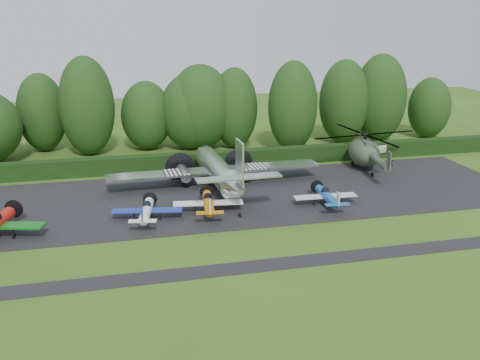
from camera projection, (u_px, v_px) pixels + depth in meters
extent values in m
plane|color=#2E5217|center=(203.00, 239.00, 44.81)|extent=(160.00, 160.00, 0.00)
cube|color=black|center=(186.00, 200.00, 54.10)|extent=(70.00, 18.00, 0.01)
cube|color=black|center=(216.00, 271.00, 39.24)|extent=(70.00, 2.00, 0.00)
cube|color=black|center=(174.00, 170.00, 64.32)|extent=(90.00, 1.60, 2.00)
cylinder|color=silver|center=(218.00, 170.00, 57.11)|extent=(2.45, 12.76, 2.45)
cone|color=silver|center=(206.00, 154.00, 63.75)|extent=(2.45, 1.60, 2.45)
cone|color=silver|center=(233.00, 187.00, 49.84)|extent=(2.45, 3.19, 2.45)
sphere|color=black|center=(208.00, 151.00, 62.64)|extent=(1.60, 1.60, 1.60)
cube|color=silver|center=(216.00, 170.00, 58.20)|extent=(23.40, 2.55, 0.23)
cube|color=white|center=(177.00, 172.00, 57.23)|extent=(2.77, 2.66, 0.05)
cube|color=white|center=(254.00, 167.00, 59.09)|extent=(2.77, 2.66, 0.05)
cylinder|color=silver|center=(184.00, 173.00, 58.13)|extent=(1.17, 3.40, 1.17)
cylinder|color=silver|center=(245.00, 169.00, 59.61)|extent=(1.17, 3.40, 1.17)
cylinder|color=black|center=(181.00, 167.00, 60.35)|extent=(3.40, 0.03, 3.40)
cylinder|color=black|center=(240.00, 163.00, 61.83)|extent=(3.40, 0.03, 3.40)
cube|color=silver|center=(235.00, 178.00, 48.70)|extent=(7.98, 1.49, 0.15)
cube|color=silver|center=(236.00, 163.00, 47.96)|extent=(0.19, 2.34, 4.04)
cylinder|color=black|center=(185.00, 184.00, 58.08)|extent=(0.27, 0.96, 0.96)
cylinder|color=black|center=(246.00, 180.00, 59.57)|extent=(0.27, 0.96, 0.96)
cylinder|color=black|center=(236.00, 216.00, 49.37)|extent=(0.19, 0.47, 0.47)
cylinder|color=black|center=(2.00, 209.00, 47.93)|extent=(1.71, 0.02, 1.71)
cylinder|color=black|center=(14.00, 235.00, 45.12)|extent=(0.16, 0.50, 0.50)
cylinder|color=black|center=(1.00, 225.00, 47.24)|extent=(0.14, 0.46, 0.46)
cylinder|color=white|center=(146.00, 211.00, 48.25)|extent=(0.87, 5.00, 0.87)
sphere|color=black|center=(146.00, 205.00, 48.64)|extent=(0.76, 0.76, 0.76)
cube|color=navy|center=(146.00, 211.00, 48.72)|extent=(6.36, 1.18, 0.13)
cube|color=white|center=(149.00, 221.00, 45.40)|extent=(2.36, 0.64, 0.09)
cube|color=navy|center=(148.00, 214.00, 45.14)|extent=(0.09, 0.73, 1.18)
cylinder|color=black|center=(144.00, 199.00, 51.25)|extent=(1.36, 0.02, 1.36)
cylinder|color=black|center=(134.00, 220.00, 48.50)|extent=(0.13, 0.40, 0.40)
cylinder|color=black|center=(160.00, 217.00, 49.02)|extent=(0.13, 0.40, 0.40)
cylinder|color=black|center=(145.00, 211.00, 50.71)|extent=(0.11, 0.36, 0.36)
cylinder|color=#C4750B|center=(208.00, 203.00, 50.11)|extent=(0.90, 5.17, 0.90)
sphere|color=black|center=(207.00, 197.00, 50.51)|extent=(0.79, 0.79, 0.79)
cube|color=white|center=(207.00, 203.00, 50.59)|extent=(6.58, 1.22, 0.13)
cube|color=#C4750B|center=(214.00, 212.00, 47.16)|extent=(2.44, 0.66, 0.09)
cube|color=white|center=(214.00, 206.00, 46.89)|extent=(0.09, 0.75, 1.22)
cylinder|color=black|center=(203.00, 192.00, 53.21)|extent=(1.41, 0.02, 1.41)
cylinder|color=black|center=(195.00, 212.00, 50.36)|extent=(0.13, 0.41, 0.41)
cylinder|color=black|center=(221.00, 210.00, 50.90)|extent=(0.13, 0.41, 0.41)
cylinder|color=black|center=(204.00, 203.00, 52.64)|extent=(0.11, 0.38, 0.38)
cylinder|color=#1B5AA7|center=(327.00, 196.00, 52.12)|extent=(0.86, 4.91, 0.86)
sphere|color=black|center=(325.00, 191.00, 52.50)|extent=(0.75, 0.75, 0.75)
cube|color=silver|center=(325.00, 196.00, 52.58)|extent=(6.26, 1.16, 0.13)
cube|color=#1B5AA7|center=(339.00, 204.00, 49.32)|extent=(2.32, 0.63, 0.09)
cube|color=silver|center=(340.00, 199.00, 49.06)|extent=(0.09, 0.71, 1.16)
cylinder|color=black|center=(315.00, 186.00, 55.07)|extent=(1.34, 0.02, 1.34)
cylinder|color=black|center=(314.00, 204.00, 52.37)|extent=(0.13, 0.39, 0.39)
cylinder|color=black|center=(336.00, 202.00, 52.87)|extent=(0.13, 0.39, 0.39)
cylinder|color=black|center=(318.00, 197.00, 54.53)|extent=(0.11, 0.36, 0.36)
ellipsoid|color=#343C2E|center=(364.00, 152.00, 64.43)|extent=(3.47, 6.36, 3.32)
cylinder|color=#343C2E|center=(384.00, 160.00, 59.69)|extent=(0.78, 6.67, 0.78)
cube|color=#343C2E|center=(401.00, 160.00, 56.19)|extent=(0.13, 1.00, 1.78)
cylinder|color=black|center=(365.00, 139.00, 63.93)|extent=(0.33, 0.33, 0.89)
cylinder|color=black|center=(365.00, 135.00, 63.78)|extent=(0.78, 0.78, 0.28)
cylinder|color=black|center=(365.00, 135.00, 63.78)|extent=(13.33, 13.33, 0.07)
cube|color=#343C2E|center=(368.00, 144.00, 63.22)|extent=(1.00, 2.22, 0.78)
ellipsoid|color=black|center=(358.00, 148.00, 66.05)|extent=(2.11, 2.11, 1.90)
cylinder|color=black|center=(352.00, 164.00, 65.51)|extent=(0.20, 0.62, 0.62)
cylinder|color=black|center=(368.00, 163.00, 66.00)|extent=(0.20, 0.62, 0.62)
cylinder|color=black|center=(377.00, 174.00, 61.65)|extent=(0.18, 0.53, 0.53)
cylinder|color=#3F3326|center=(375.00, 154.00, 69.05)|extent=(0.11, 0.11, 1.15)
cylinder|color=#3F3326|center=(395.00, 153.00, 69.67)|extent=(0.11, 0.11, 1.15)
cube|color=beige|center=(385.00, 149.00, 69.16)|extent=(3.07, 0.08, 0.96)
cylinder|color=black|center=(342.00, 129.00, 77.32)|extent=(0.70, 0.70, 3.91)
ellipsoid|color=black|center=(344.00, 102.00, 76.11)|extent=(7.11, 7.11, 11.93)
cylinder|color=black|center=(235.00, 135.00, 74.53)|extent=(0.70, 0.70, 3.64)
ellipsoid|color=black|center=(234.00, 108.00, 73.41)|extent=(6.32, 6.32, 11.11)
cylinder|color=black|center=(201.00, 135.00, 74.07)|extent=(0.70, 0.70, 3.79)
ellipsoid|color=black|center=(201.00, 107.00, 72.90)|extent=(8.67, 8.67, 11.59)
cylinder|color=black|center=(148.00, 138.00, 73.73)|extent=(0.70, 0.70, 3.07)
ellipsoid|color=black|center=(146.00, 116.00, 72.78)|extent=(6.84, 6.84, 9.40)
cylinder|color=black|center=(45.00, 138.00, 72.80)|extent=(0.70, 0.70, 3.45)
ellipsoid|color=black|center=(42.00, 113.00, 71.73)|extent=(6.48, 6.48, 10.56)
cylinder|color=black|center=(90.00, 139.00, 70.69)|extent=(0.70, 0.70, 4.24)
ellipsoid|color=black|center=(87.00, 106.00, 69.38)|extent=(7.10, 7.10, 12.96)
cylinder|color=black|center=(292.00, 136.00, 72.74)|extent=(0.70, 0.70, 3.99)
ellipsoid|color=black|center=(293.00, 106.00, 71.50)|extent=(6.61, 6.61, 12.20)
cylinder|color=black|center=(427.00, 128.00, 80.83)|extent=(0.70, 0.70, 2.95)
ellipsoid|color=black|center=(429.00, 108.00, 79.92)|extent=(6.22, 6.22, 9.00)
cylinder|color=black|center=(378.00, 127.00, 78.24)|extent=(0.70, 0.70, 4.13)
ellipsoid|color=black|center=(380.00, 98.00, 76.96)|extent=(7.50, 7.50, 12.63)
cylinder|color=black|center=(191.00, 136.00, 74.06)|extent=(0.70, 0.70, 3.40)
ellipsoid|color=black|center=(190.00, 111.00, 73.01)|extent=(8.19, 8.19, 10.38)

